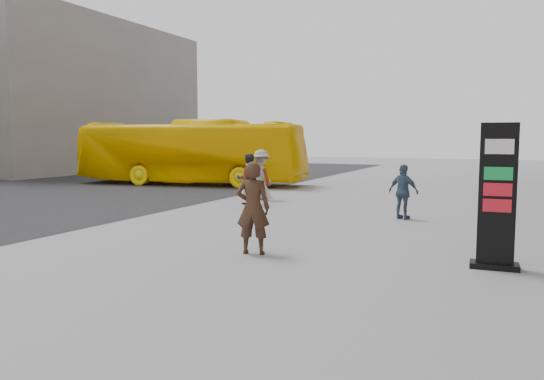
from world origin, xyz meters
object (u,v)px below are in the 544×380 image
at_px(pedestrian_a, 248,179).
at_px(pedestrian_c, 403,192).
at_px(woman, 253,207).
at_px(bus, 191,152).
at_px(info_pylon, 497,197).
at_px(pedestrian_b, 261,175).

bearing_deg(pedestrian_a, pedestrian_c, 131.39).
distance_m(woman, bus, 15.66).
bearing_deg(pedestrian_c, woman, 91.47).
bearing_deg(info_pylon, pedestrian_c, 113.26).
bearing_deg(woman, pedestrian_c, -122.53).
distance_m(woman, pedestrian_b, 8.95).
distance_m(info_pylon, pedestrian_a, 9.96).
bearing_deg(pedestrian_c, info_pylon, 136.11).
height_order(bus, pedestrian_c, bus).
xyz_separation_m(pedestrian_a, pedestrian_c, (5.37, -1.19, -0.09)).
distance_m(bus, pedestrian_a, 8.25).
height_order(bus, pedestrian_a, bus).
bearing_deg(pedestrian_b, pedestrian_a, 132.37).
bearing_deg(pedestrian_b, info_pylon, 172.12).
xyz_separation_m(woman, pedestrian_c, (1.85, 5.60, -0.16)).
xyz_separation_m(info_pylon, woman, (-4.31, -0.65, -0.33)).
relative_size(info_pylon, pedestrian_a, 1.47).
bearing_deg(info_pylon, pedestrian_a, 138.75).
bearing_deg(woman, bus, -67.12).
distance_m(woman, pedestrian_a, 7.65).
bearing_deg(bus, info_pylon, -138.41).
height_order(pedestrian_b, pedestrian_c, pedestrian_b).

